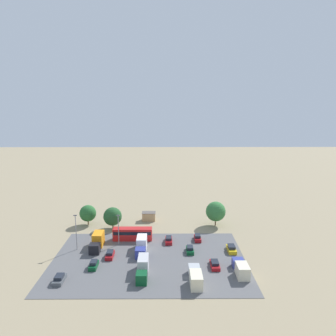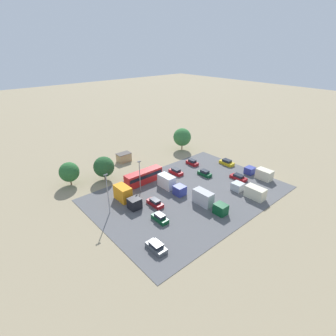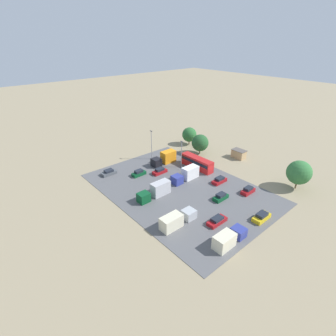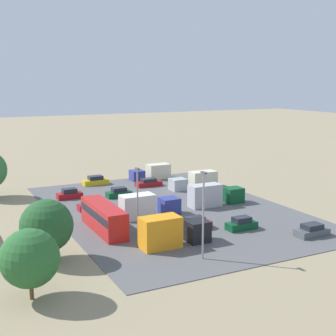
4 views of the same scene
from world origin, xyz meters
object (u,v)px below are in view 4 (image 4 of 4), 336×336
object	(u,v)px
bus	(104,217)
parked_truck_0	(171,232)
parked_car_4	(119,193)
parked_car_1	(93,205)
parked_truck_2	(152,172)
parked_car_5	(194,224)
parked_truck_4	(147,206)
parked_truck_1	(213,195)
parked_truck_3	(196,181)
parked_car_7	(70,194)
parked_car_6	(149,183)
parked_car_3	(242,224)
parked_car_2	(96,181)
parked_car_0	(312,231)

from	to	relation	value
bus	parked_truck_0	world-z (taller)	parked_truck_0
parked_car_4	parked_truck_0	xyz separation A→B (m)	(24.26, -2.93, 0.98)
bus	parked_car_1	xyz separation A→B (m)	(-10.07, 1.83, -1.16)
parked_car_1	parked_truck_2	xyz separation A→B (m)	(-16.02, 17.10, 0.62)
parked_car_5	parked_truck_2	size ratio (longest dim) A/B	0.56
bus	parked_truck_4	xyz separation A→B (m)	(-3.00, 7.29, -0.30)
parked_truck_1	parked_truck_0	bearing A→B (deg)	-46.96
bus	parked_truck_3	xyz separation A→B (m)	(-15.58, 22.55, -0.52)
parked_car_7	parked_truck_4	bearing A→B (deg)	24.15
parked_car_4	parked_truck_1	distance (m)	15.76
parked_truck_0	parked_car_4	bearing A→B (deg)	173.12
bus	parked_car_6	size ratio (longest dim) A/B	2.31
parked_car_4	parked_truck_2	xyz separation A→B (m)	(-10.62, 10.97, 0.62)
parked_car_3	parked_car_1	bearing A→B (deg)	-141.41
parked_car_4	parked_truck_3	bearing A→B (deg)	90.47
parked_car_2	parked_car_3	bearing A→B (deg)	-166.11
parked_car_0	parked_car_7	distance (m)	38.19
parked_car_2	parked_car_6	size ratio (longest dim) A/B	0.97
parked_car_3	parked_truck_4	size ratio (longest dim) A/B	0.47
parked_car_7	parked_truck_1	size ratio (longest dim) A/B	0.45
parked_car_0	parked_car_5	size ratio (longest dim) A/B	0.97
parked_car_7	parked_car_3	bearing A→B (deg)	30.90
parked_car_4	parked_car_5	distance (m)	20.21
parked_truck_4	bus	bearing A→B (deg)	-67.67
parked_truck_0	parked_truck_4	world-z (taller)	parked_truck_0
parked_car_3	parked_car_4	bearing A→B (deg)	-161.07
parked_car_6	parked_car_7	xyz separation A→B (m)	(2.58, -15.15, 0.09)
parked_car_3	parked_car_7	size ratio (longest dim) A/B	1.00
parked_car_7	parked_truck_4	distance (m)	16.59
bus	parked_truck_4	world-z (taller)	bus
parked_truck_3	parked_car_6	bearing A→B (deg)	53.40
parked_car_2	parked_truck_4	distance (m)	23.20
parked_car_6	parked_truck_2	size ratio (longest dim) A/B	0.60
parked_car_0	parked_car_2	bearing A→B (deg)	-159.92
parked_car_0	parked_car_7	world-z (taller)	parked_car_7
parked_car_0	parked_car_4	size ratio (longest dim) A/B	1.04
parked_car_2	parked_car_4	distance (m)	10.72
parked_car_4	parked_truck_3	world-z (taller)	parked_truck_3
parked_car_0	bus	bearing A→B (deg)	-121.45
parked_car_0	parked_truck_4	size ratio (longest dim) A/B	0.50
parked_truck_0	parked_truck_2	world-z (taller)	parked_truck_0
parked_car_7	parked_truck_2	xyz separation A→B (m)	(-7.97, 18.42, 0.60)
parked_car_6	parked_car_2	bearing A→B (deg)	56.11
parked_truck_4	parked_car_6	bearing A→B (deg)	154.70
parked_truck_4	parked_truck_3	bearing A→B (deg)	129.52
parked_car_7	parked_truck_4	world-z (taller)	parked_truck_4
parked_car_6	parked_truck_2	bearing A→B (deg)	-31.25
parked_truck_0	parked_truck_2	size ratio (longest dim) A/B	1.06
parked_car_2	parked_car_6	distance (m)	9.82
parked_car_2	parked_truck_0	world-z (taller)	parked_truck_0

